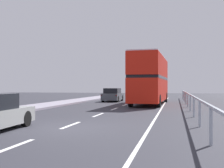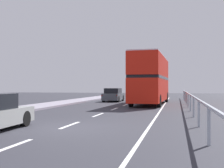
% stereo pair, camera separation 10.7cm
% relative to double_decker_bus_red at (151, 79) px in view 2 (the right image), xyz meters
% --- Properties ---
extents(ground_plane, '(75.17, 120.00, 0.10)m').
position_rel_double_decker_bus_red_xyz_m(ground_plane, '(-2.09, -15.96, -2.40)').
color(ground_plane, '#2D2D36').
extents(lane_paint_markings, '(3.46, 46.00, 0.01)m').
position_rel_double_decker_bus_red_xyz_m(lane_paint_markings, '(-0.09, -7.53, -2.34)').
color(lane_paint_markings, silver).
rests_on(lane_paint_markings, ground).
extents(bridge_side_railing, '(0.10, 42.00, 1.12)m').
position_rel_double_decker_bus_red_xyz_m(bridge_side_railing, '(3.18, -6.96, -1.43)').
color(bridge_side_railing, '#ACB4C0').
rests_on(bridge_side_railing, ground).
extents(double_decker_bus_red, '(2.84, 10.92, 4.39)m').
position_rel_double_decker_bus_red_xyz_m(double_decker_bus_red, '(0.00, 0.00, 0.00)').
color(double_decker_bus_red, red).
rests_on(double_decker_bus_red, ground).
extents(sedan_car_ahead, '(1.77, 4.07, 1.43)m').
position_rel_double_decker_bus_red_xyz_m(sedan_car_ahead, '(-4.37, 4.02, -1.66)').
color(sedan_car_ahead, '#464F57').
rests_on(sedan_car_ahead, ground).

